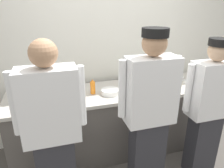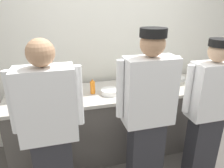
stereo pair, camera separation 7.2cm
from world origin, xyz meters
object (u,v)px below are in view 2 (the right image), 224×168
Objects in this scene: sheet_tray at (151,86)px; plate_stack_front at (177,78)px; squeeze_bottle_secondary at (132,85)px; ramekin_yellow_sauce at (70,88)px; chef_far_right at (208,109)px; chef_near_left at (50,130)px; squeeze_bottle_spare at (177,80)px; chef_center at (148,113)px; plate_stack_rear at (110,92)px; ramekin_red_sauce at (126,81)px; ramekin_orange_sauce at (188,83)px; ramekin_green_sauce at (127,94)px; mixing_bowl_steel at (52,92)px; squeeze_bottle_primary at (93,87)px.

plate_stack_front is at bearing 15.71° from sheet_tray.
squeeze_bottle_secondary reaches higher than ramekin_yellow_sauce.
squeeze_bottle_secondary is at bearing 139.13° from chef_far_right.
chef_near_left is 9.64× the size of squeeze_bottle_spare.
chef_center is at bearing -137.64° from squeeze_bottle_spare.
sheet_tray is at bearing 29.35° from chef_near_left.
plate_stack_rear is 0.43m from ramekin_red_sauce.
ramekin_orange_sauce is at bearing 6.33° from squeeze_bottle_spare.
chef_center is 0.66m from plate_stack_rear.
chef_near_left is at bearing -154.04° from plate_stack_front.
ramekin_yellow_sauce is at bearing 127.29° from chef_center.
ramekin_green_sauce is at bearing 30.42° from chef_near_left.
chef_near_left is 1.76m from squeeze_bottle_spare.
plate_stack_front is at bearing 82.68° from chef_far_right.
chef_near_left is 16.72× the size of ramekin_yellow_sauce.
ramekin_green_sauce is at bearing -30.49° from ramekin_yellow_sauce.
plate_stack_front is 0.76m from ramekin_red_sauce.
ramekin_red_sauce reaches higher than ramekin_orange_sauce.
plate_stack_rear is 2.60× the size of ramekin_red_sauce.
plate_stack_front is (1.76, 0.86, 0.02)m from chef_near_left.
mixing_bowl_steel reaches higher than plate_stack_front.
squeeze_bottle_secondary reaches higher than sheet_tray.
mixing_bowl_steel is 1.01m from ramekin_red_sauce.
squeeze_bottle_spare reaches higher than ramekin_green_sauce.
plate_stack_rear reaches higher than plate_stack_front.
squeeze_bottle_secondary is 0.14m from ramekin_green_sauce.
sheet_tray is at bearing -0.41° from mixing_bowl_steel.
squeeze_bottle_primary is at bearing -39.33° from ramekin_yellow_sauce.
squeeze_bottle_primary is at bearing -155.52° from ramekin_red_sauce.
ramekin_green_sauce is at bearing -153.19° from sheet_tray.
sheet_tray is at bearing 167.43° from squeeze_bottle_spare.
squeeze_bottle_secondary is 1.05× the size of squeeze_bottle_spare.
squeeze_bottle_primary reaches higher than ramekin_green_sauce.
squeeze_bottle_primary reaches higher than mixing_bowl_steel.
ramekin_red_sauce is (1.01, 0.93, 0.02)m from chef_near_left.
chef_far_right is at bearing -29.82° from squeeze_bottle_primary.
squeeze_bottle_spare is 1.73× the size of ramekin_orange_sauce.
chef_center is at bearing -177.83° from chef_far_right.
chef_near_left reaches higher than squeeze_bottle_secondary.
plate_stack_rear reaches higher than ramekin_red_sauce.
mixing_bowl_steel reaches higher than ramekin_orange_sauce.
ramekin_red_sauce is (0.99, 0.19, -0.03)m from mixing_bowl_steel.
squeeze_bottle_secondary is at bearing -162.91° from plate_stack_front.
chef_near_left is 16.68× the size of ramekin_orange_sauce.
plate_stack_front is (0.11, 0.82, 0.06)m from chef_far_right.
mixing_bowl_steel reaches higher than sheet_tray.
squeeze_bottle_primary is 0.49m from squeeze_bottle_secondary.
chef_far_right is 18.89× the size of ramekin_red_sauce.
chef_near_left is at bearing -137.43° from ramekin_red_sauce.
ramekin_red_sauce is at bearing 85.34° from squeeze_bottle_secondary.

